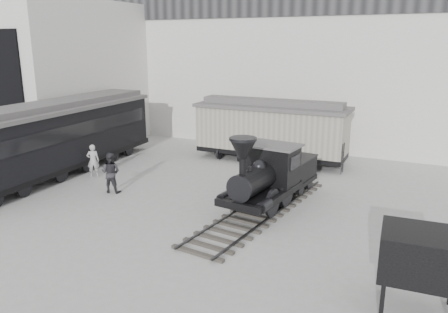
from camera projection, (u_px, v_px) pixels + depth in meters
The scene contains 9 objects.
ground at pixel (187, 236), 15.14m from camera, with size 90.00×90.00×0.00m, color #9E9E9B.
north_wall at pixel (307, 59), 26.84m from camera, with size 34.00×2.51×11.00m.
west_pavilion at pixel (70, 74), 28.71m from camera, with size 7.00×12.11×9.00m.
locomotive at pixel (269, 179), 17.62m from camera, with size 3.05×9.23×3.20m.
boxcar at pixel (271, 129), 24.38m from camera, with size 8.56×2.68×3.51m.
passenger_coach at pixel (63, 136), 22.19m from camera, with size 3.32×12.99×3.45m.
visitor_a at pixel (93, 161), 21.71m from camera, with size 0.60×0.40×1.66m, color #B4B4B4.
visitor_b at pixel (111, 172), 19.42m from camera, with size 0.89×0.70×1.84m, color #2E2D31.
coal_hopper at pixel (422, 261), 10.57m from camera, with size 2.05×1.72×2.14m.
Camera 1 is at (7.13, -12.05, 6.53)m, focal length 35.00 mm.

